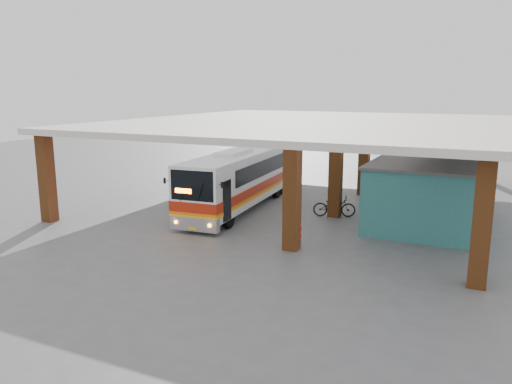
{
  "coord_description": "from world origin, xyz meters",
  "views": [
    {
      "loc": [
        10.14,
        -21.22,
        6.44
      ],
      "look_at": [
        -0.05,
        0.0,
        1.57
      ],
      "focal_mm": 35.0,
      "sensor_mm": 36.0,
      "label": 1
    }
  ],
  "objects_px": {
    "coach_bus": "(240,179)",
    "pedestrian": "(295,229)",
    "motorcycle": "(334,206)",
    "red_chair": "(396,193)"
  },
  "relations": [
    {
      "from": "coach_bus",
      "to": "red_chair",
      "type": "bearing_deg",
      "value": 35.64
    },
    {
      "from": "motorcycle",
      "to": "red_chair",
      "type": "relative_size",
      "value": 2.81
    },
    {
      "from": "motorcycle",
      "to": "red_chair",
      "type": "distance_m",
      "value": 6.19
    },
    {
      "from": "pedestrian",
      "to": "red_chair",
      "type": "xyz_separation_m",
      "value": [
        2.01,
        11.62,
        -0.48
      ]
    },
    {
      "from": "coach_bus",
      "to": "pedestrian",
      "type": "height_order",
      "value": "coach_bus"
    },
    {
      "from": "red_chair",
      "to": "pedestrian",
      "type": "bearing_deg",
      "value": -74.84
    },
    {
      "from": "pedestrian",
      "to": "red_chair",
      "type": "bearing_deg",
      "value": -108.52
    },
    {
      "from": "coach_bus",
      "to": "motorcycle",
      "type": "bearing_deg",
      "value": -0.32
    },
    {
      "from": "motorcycle",
      "to": "pedestrian",
      "type": "height_order",
      "value": "pedestrian"
    },
    {
      "from": "coach_bus",
      "to": "pedestrian",
      "type": "distance_m",
      "value": 7.58
    }
  ]
}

